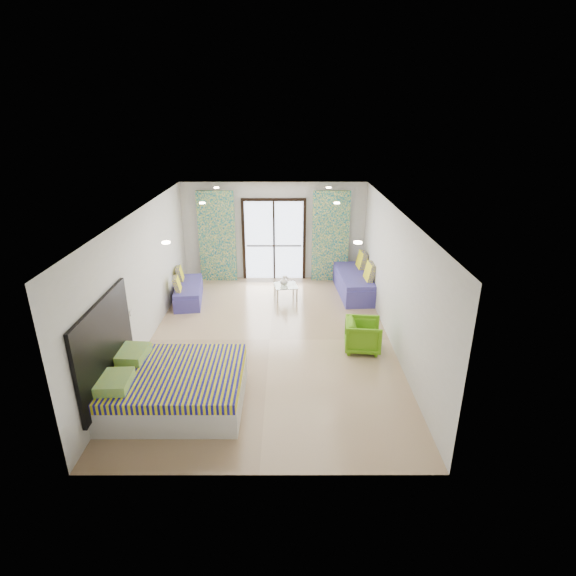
{
  "coord_description": "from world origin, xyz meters",
  "views": [
    {
      "loc": [
        0.37,
        -8.32,
        4.46
      ],
      "look_at": [
        0.38,
        0.03,
        1.15
      ],
      "focal_mm": 28.0,
      "sensor_mm": 36.0,
      "label": 1
    }
  ],
  "objects_px": {
    "daybed_right": "(355,282)",
    "coffee_table": "(286,287)",
    "daybed_left": "(188,292)",
    "armchair": "(363,334)",
    "bed": "(173,386)"
  },
  "relations": [
    {
      "from": "coffee_table",
      "to": "daybed_left",
      "type": "bearing_deg",
      "value": -176.91
    },
    {
      "from": "daybed_left",
      "to": "armchair",
      "type": "distance_m",
      "value": 4.69
    },
    {
      "from": "bed",
      "to": "coffee_table",
      "type": "distance_m",
      "value": 4.73
    },
    {
      "from": "daybed_left",
      "to": "armchair",
      "type": "relative_size",
      "value": 2.36
    },
    {
      "from": "daybed_left",
      "to": "daybed_right",
      "type": "relative_size",
      "value": 0.81
    },
    {
      "from": "daybed_right",
      "to": "coffee_table",
      "type": "height_order",
      "value": "daybed_right"
    },
    {
      "from": "daybed_right",
      "to": "coffee_table",
      "type": "xyz_separation_m",
      "value": [
        -1.79,
        -0.35,
        0.02
      ]
    },
    {
      "from": "daybed_left",
      "to": "armchair",
      "type": "height_order",
      "value": "daybed_left"
    },
    {
      "from": "coffee_table",
      "to": "bed",
      "type": "bearing_deg",
      "value": -112.41
    },
    {
      "from": "bed",
      "to": "daybed_right",
      "type": "distance_m",
      "value": 5.94
    },
    {
      "from": "bed",
      "to": "coffee_table",
      "type": "xyz_separation_m",
      "value": [
        1.8,
        4.38,
        0.01
      ]
    },
    {
      "from": "coffee_table",
      "to": "daybed_right",
      "type": "bearing_deg",
      "value": 11.18
    },
    {
      "from": "bed",
      "to": "armchair",
      "type": "bearing_deg",
      "value": 27.8
    },
    {
      "from": "armchair",
      "to": "daybed_left",
      "type": "bearing_deg",
      "value": 64.02
    },
    {
      "from": "bed",
      "to": "daybed_right",
      "type": "xyz_separation_m",
      "value": [
        3.6,
        4.73,
        -0.01
      ]
    }
  ]
}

